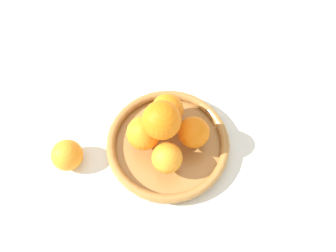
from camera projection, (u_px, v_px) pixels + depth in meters
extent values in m
plane|color=silver|center=(168.00, 147.00, 0.78)|extent=(4.00, 4.00, 0.00)
cylinder|color=#A57238|center=(168.00, 146.00, 0.78)|extent=(0.28, 0.28, 0.02)
torus|color=#A57238|center=(168.00, 142.00, 0.76)|extent=(0.29, 0.29, 0.02)
sphere|color=orange|center=(144.00, 133.00, 0.72)|extent=(0.08, 0.08, 0.08)
sphere|color=orange|center=(167.00, 158.00, 0.69)|extent=(0.07, 0.07, 0.07)
sphere|color=orange|center=(194.00, 132.00, 0.72)|extent=(0.07, 0.07, 0.07)
sphere|color=orange|center=(167.00, 110.00, 0.75)|extent=(0.07, 0.07, 0.07)
sphere|color=orange|center=(162.00, 120.00, 0.66)|extent=(0.08, 0.08, 0.08)
sphere|color=orange|center=(67.00, 155.00, 0.74)|extent=(0.07, 0.07, 0.07)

